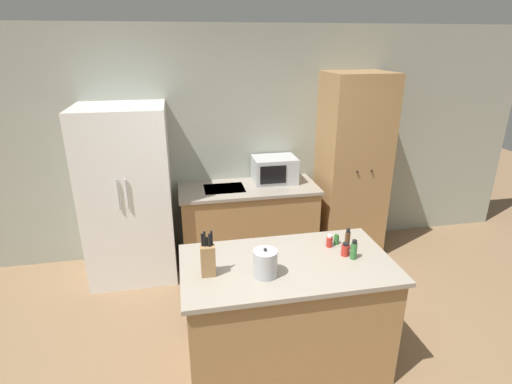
# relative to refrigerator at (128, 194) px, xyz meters

# --- Properties ---
(wall_back) EXTENTS (7.20, 0.06, 2.60)m
(wall_back) POSITION_rel_refrigerator_xyz_m (1.18, 0.40, 0.38)
(wall_back) COLOR #9EA393
(wall_back) RESTS_ON ground_plane
(refrigerator) EXTENTS (0.88, 0.77, 1.84)m
(refrigerator) POSITION_rel_refrigerator_xyz_m (0.00, 0.00, 0.00)
(refrigerator) COLOR white
(refrigerator) RESTS_ON ground_plane
(back_counter) EXTENTS (1.55, 0.67, 0.89)m
(back_counter) POSITION_rel_refrigerator_xyz_m (1.28, 0.06, -0.47)
(back_counter) COLOR #9E7547
(back_counter) RESTS_ON ground_plane
(pantry_cabinet) EXTENTS (0.70, 0.64, 2.11)m
(pantry_cabinet) POSITION_rel_refrigerator_xyz_m (2.51, 0.06, 0.14)
(pantry_cabinet) COLOR #9E7547
(pantry_cabinet) RESTS_ON ground_plane
(kitchen_island) EXTENTS (1.54, 0.85, 0.91)m
(kitchen_island) POSITION_rel_refrigerator_xyz_m (1.27, -1.63, -0.46)
(kitchen_island) COLOR #9E7547
(kitchen_island) RESTS_ON ground_plane
(microwave) EXTENTS (0.49, 0.37, 0.29)m
(microwave) POSITION_rel_refrigerator_xyz_m (1.61, 0.17, 0.12)
(microwave) COLOR #B2B5B7
(microwave) RESTS_ON back_counter
(knife_block) EXTENTS (0.10, 0.07, 0.33)m
(knife_block) POSITION_rel_refrigerator_xyz_m (0.69, -1.69, 0.12)
(knife_block) COLOR #9E7547
(knife_block) RESTS_ON kitchen_island
(spice_bottle_tall_dark) EXTENTS (0.04, 0.04, 0.18)m
(spice_bottle_tall_dark) POSITION_rel_refrigerator_xyz_m (1.77, -1.53, 0.08)
(spice_bottle_tall_dark) COLOR #563319
(spice_bottle_tall_dark) RESTS_ON kitchen_island
(spice_bottle_short_red) EXTENTS (0.04, 0.04, 0.08)m
(spice_bottle_short_red) POSITION_rel_refrigerator_xyz_m (1.72, -1.43, 0.03)
(spice_bottle_short_red) COLOR #337033
(spice_bottle_short_red) RESTS_ON kitchen_island
(spice_bottle_amber_oil) EXTENTS (0.05, 0.05, 0.10)m
(spice_bottle_amber_oil) POSITION_rel_refrigerator_xyz_m (1.65, -1.46, 0.04)
(spice_bottle_amber_oil) COLOR #B2281E
(spice_bottle_amber_oil) RESTS_ON kitchen_island
(spice_bottle_green_herb) EXTENTS (0.05, 0.05, 0.15)m
(spice_bottle_green_herb) POSITION_rel_refrigerator_xyz_m (1.76, -1.67, 0.07)
(spice_bottle_green_herb) COLOR #337033
(spice_bottle_green_herb) RESTS_ON kitchen_island
(spice_bottle_pale_salt) EXTENTS (0.06, 0.06, 0.10)m
(spice_bottle_pale_salt) POSITION_rel_refrigerator_xyz_m (1.72, -1.62, 0.04)
(spice_bottle_pale_salt) COLOR #B2281E
(spice_bottle_pale_salt) RESTS_ON kitchen_island
(kettle) EXTENTS (0.17, 0.17, 0.21)m
(kettle) POSITION_rel_refrigerator_xyz_m (1.07, -1.77, 0.09)
(kettle) COLOR #B2B5B7
(kettle) RESTS_ON kitchen_island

